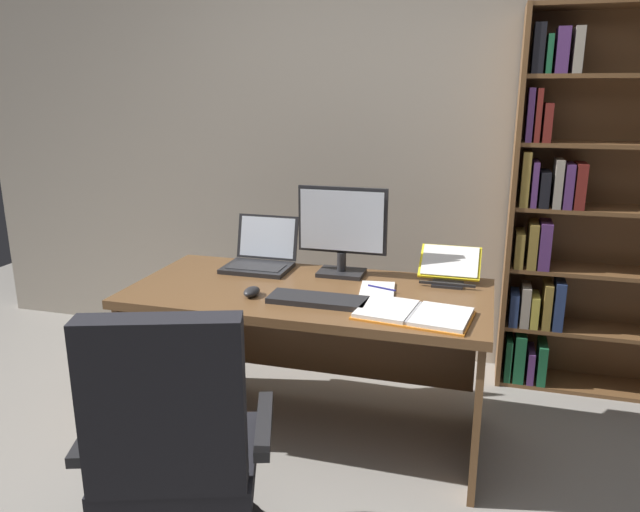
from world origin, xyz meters
The scene contains 12 objects.
wall_back centered at (0.00, 1.97, 1.40)m, with size 5.67×0.12×2.80m, color #A89E8E.
desk centered at (-0.24, 0.98, 0.53)m, with size 1.61×0.77×0.72m.
bookshelf centered at (0.98, 1.77, 0.97)m, with size 0.94×0.27×1.99m.
office_chair centered at (-0.39, -0.06, 0.41)m, with size 0.70×0.62×0.97m.
monitor centered at (-0.15, 1.17, 0.93)m, with size 0.43×0.16×0.43m.
laptop centered at (-0.57, 1.17, 0.77)m, with size 0.32×0.30×0.25m.
keyboard centered at (-0.15, 0.75, 0.73)m, with size 0.42×0.15×0.02m, color #232326.
computer_mouse centered at (-0.45, 0.75, 0.74)m, with size 0.06×0.10×0.04m, color #232326.
reading_stand_with_book centered at (0.36, 1.21, 0.79)m, with size 0.28×0.24×0.15m.
open_binder centered at (0.26, 0.70, 0.73)m, with size 0.48×0.33×0.02m.
notepad centered at (0.06, 0.97, 0.72)m, with size 0.15×0.21×0.01m, color white.
pen centered at (0.08, 0.97, 0.73)m, with size 0.01×0.01×0.14m, color navy.
Camera 1 is at (0.52, -1.56, 1.59)m, focal length 33.79 mm.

